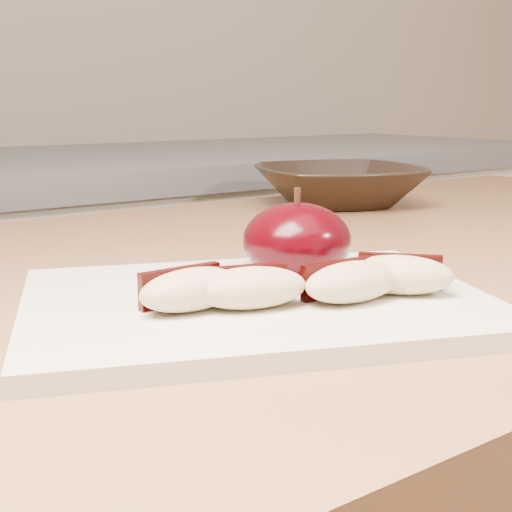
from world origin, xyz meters
TOP-DOWN VIEW (x-y plane):
  - cutting_board at (-0.02, 0.38)m, footprint 0.34×0.30m
  - apple_half at (0.05, 0.42)m, footprint 0.09×0.09m
  - apple_wedge_a at (-0.07, 0.37)m, footprint 0.07×0.04m
  - apple_wedge_b at (-0.04, 0.36)m, footprint 0.08×0.05m
  - apple_wedge_c at (0.02, 0.33)m, footprint 0.07×0.04m
  - apple_wedge_d at (0.06, 0.33)m, footprint 0.07×0.07m
  - bowl at (0.34, 0.70)m, footprint 0.27×0.27m

SIDE VIEW (x-z plane):
  - cutting_board at x=-0.02m, z-range 0.90..0.91m
  - apple_wedge_a at x=-0.07m, z-range 0.91..0.94m
  - apple_wedge_b at x=-0.04m, z-range 0.91..0.94m
  - apple_wedge_c at x=0.02m, z-range 0.91..0.94m
  - apple_wedge_d at x=0.06m, z-range 0.91..0.94m
  - bowl at x=0.34m, z-range 0.90..0.95m
  - apple_half at x=0.05m, z-range 0.90..0.96m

